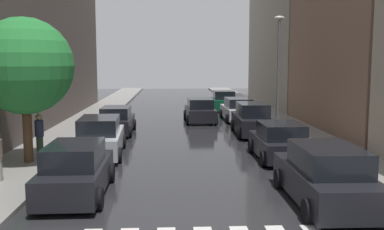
# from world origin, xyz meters

# --- Properties ---
(ground_plane) EXTENTS (28.00, 72.00, 0.04)m
(ground_plane) POSITION_xyz_m (0.00, 24.00, -0.02)
(ground_plane) COLOR #252528
(sidewalk_left) EXTENTS (3.00, 72.00, 0.15)m
(sidewalk_left) POSITION_xyz_m (-6.50, 24.00, 0.07)
(sidewalk_left) COLOR gray
(sidewalk_left) RESTS_ON ground
(sidewalk_right) EXTENTS (3.00, 72.00, 0.15)m
(sidewalk_right) POSITION_xyz_m (6.50, 24.00, 0.07)
(sidewalk_right) COLOR gray
(sidewalk_right) RESTS_ON ground
(parked_car_left_nearest) EXTENTS (2.04, 4.40, 1.67)m
(parked_car_left_nearest) POSITION_xyz_m (-3.70, 6.31, 0.78)
(parked_car_left_nearest) COLOR black
(parked_car_left_nearest) RESTS_ON ground
(parked_car_left_second) EXTENTS (2.24, 4.76, 1.73)m
(parked_car_left_second) POSITION_xyz_m (-3.90, 12.17, 0.81)
(parked_car_left_second) COLOR #B2B7BF
(parked_car_left_second) RESTS_ON ground
(parked_car_left_third) EXTENTS (1.97, 4.20, 1.57)m
(parked_car_left_third) POSITION_xyz_m (-3.89, 18.08, 0.74)
(parked_car_left_third) COLOR black
(parked_car_left_third) RESTS_ON ground
(parked_car_right_nearest) EXTENTS (2.16, 4.78, 1.75)m
(parked_car_right_nearest) POSITION_xyz_m (3.71, 5.16, 0.82)
(parked_car_right_nearest) COLOR black
(parked_car_right_nearest) RESTS_ON ground
(parked_car_right_second) EXTENTS (2.14, 4.04, 1.57)m
(parked_car_right_second) POSITION_xyz_m (3.85, 11.06, 0.74)
(parked_car_right_second) COLOR black
(parked_car_right_second) RESTS_ON ground
(parked_car_right_third) EXTENTS (2.05, 4.83, 1.82)m
(parked_car_right_third) POSITION_xyz_m (3.82, 17.40, 0.84)
(parked_car_right_third) COLOR black
(parked_car_right_third) RESTS_ON ground
(parked_car_right_fourth) EXTENTS (2.17, 4.62, 1.59)m
(parked_car_right_fourth) POSITION_xyz_m (3.94, 23.42, 0.75)
(parked_car_right_fourth) COLOR silver
(parked_car_right_fourth) RESTS_ON ground
(parked_car_right_fifth) EXTENTS (2.18, 4.10, 1.69)m
(parked_car_right_fifth) POSITION_xyz_m (3.71, 29.87, 0.79)
(parked_car_right_fifth) COLOR #0C4C2D
(parked_car_right_fifth) RESTS_ON ground
(car_midroad) EXTENTS (2.17, 4.50, 1.63)m
(car_midroad) POSITION_xyz_m (1.24, 22.89, 0.76)
(car_midroad) COLOR black
(car_midroad) RESTS_ON ground
(pedestrian_foreground) EXTENTS (0.36, 0.36, 1.83)m
(pedestrian_foreground) POSITION_xyz_m (-6.27, 11.34, 1.12)
(pedestrian_foreground) COLOR #38513D
(pedestrian_foreground) RESTS_ON sidewalk_left
(street_tree_left) EXTENTS (3.79, 3.79, 5.71)m
(street_tree_left) POSITION_xyz_m (-6.45, 10.40, 3.95)
(street_tree_left) COLOR #513823
(street_tree_left) RESTS_ON sidewalk_left
(lamp_post_right) EXTENTS (0.60, 0.28, 6.62)m
(lamp_post_right) POSITION_xyz_m (5.55, 18.56, 3.99)
(lamp_post_right) COLOR #595B60
(lamp_post_right) RESTS_ON sidewalk_right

